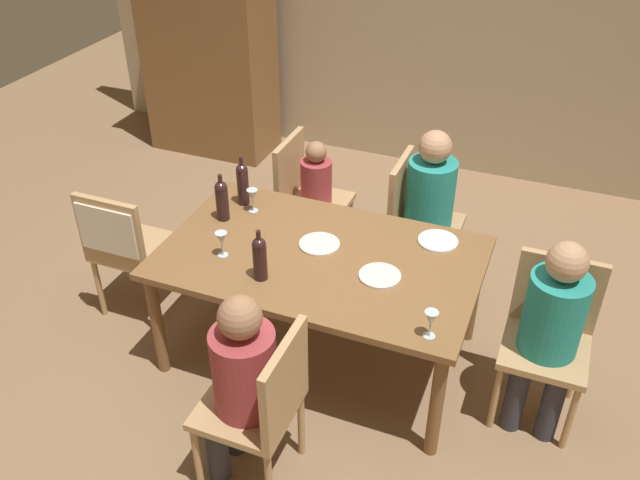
% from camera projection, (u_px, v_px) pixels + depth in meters
% --- Properties ---
extents(ground_plane, '(10.00, 10.00, 0.00)m').
position_uv_depth(ground_plane, '(320.00, 352.00, 4.16)').
color(ground_plane, '#846647').
extents(rear_room_partition, '(6.40, 0.12, 2.70)m').
position_uv_depth(rear_room_partition, '(445.00, 12.00, 5.51)').
color(rear_room_partition, tan).
rests_on(rear_room_partition, ground_plane).
extents(armoire_cabinet, '(1.18, 0.62, 2.18)m').
position_uv_depth(armoire_cabinet, '(207.00, 31.00, 5.92)').
color(armoire_cabinet, brown).
rests_on(armoire_cabinet, ground_plane).
extents(dining_table, '(1.76, 1.09, 0.73)m').
position_uv_depth(dining_table, '(320.00, 266.00, 3.79)').
color(dining_table, brown).
rests_on(dining_table, ground_plane).
extents(chair_far_right, '(0.44, 0.44, 0.92)m').
position_uv_depth(chair_far_right, '(415.00, 215.00, 4.48)').
color(chair_far_right, tan).
rests_on(chair_far_right, ground_plane).
extents(chair_near, '(0.44, 0.44, 0.92)m').
position_uv_depth(chair_near, '(264.00, 402.00, 3.13)').
color(chair_near, tan).
rests_on(chair_near, ground_plane).
extents(chair_right_end, '(0.44, 0.44, 0.92)m').
position_uv_depth(chair_right_end, '(549.00, 329.00, 3.54)').
color(chair_right_end, tan).
rests_on(chair_right_end, ground_plane).
extents(chair_far_left, '(0.44, 0.44, 0.92)m').
position_uv_depth(chair_far_left, '(305.00, 192.00, 4.72)').
color(chair_far_left, tan).
rests_on(chair_far_left, ground_plane).
extents(chair_left_end, '(0.44, 0.46, 0.92)m').
position_uv_depth(chair_left_end, '(121.00, 240.00, 4.12)').
color(chair_left_end, tan).
rests_on(chair_left_end, ground_plane).
extents(person_woman_host, '(0.36, 0.31, 1.15)m').
position_uv_depth(person_woman_host, '(434.00, 201.00, 4.37)').
color(person_woman_host, '#33333D').
rests_on(person_woman_host, ground_plane).
extents(person_man_bearded, '(0.34, 0.30, 1.12)m').
position_uv_depth(person_man_bearded, '(240.00, 377.00, 3.10)').
color(person_man_bearded, '#33333D').
rests_on(person_man_bearded, ground_plane).
extents(person_man_guest, '(0.30, 0.35, 1.13)m').
position_uv_depth(person_man_guest, '(551.00, 325.00, 3.39)').
color(person_man_guest, '#33333D').
rests_on(person_man_guest, ground_plane).
extents(person_child_small, '(0.25, 0.22, 0.94)m').
position_uv_depth(person_child_small, '(319.00, 192.00, 4.67)').
color(person_child_small, '#33333D').
rests_on(person_child_small, ground_plane).
extents(wine_bottle_tall_green, '(0.08, 0.08, 0.30)m').
position_uv_depth(wine_bottle_tall_green, '(222.00, 199.00, 3.99)').
color(wine_bottle_tall_green, black).
rests_on(wine_bottle_tall_green, dining_table).
extents(wine_bottle_dark_red, '(0.08, 0.08, 0.30)m').
position_uv_depth(wine_bottle_dark_red, '(260.00, 257.00, 3.50)').
color(wine_bottle_dark_red, black).
rests_on(wine_bottle_dark_red, dining_table).
extents(wine_bottle_short_olive, '(0.07, 0.07, 0.32)m').
position_uv_depth(wine_bottle_short_olive, '(243.00, 183.00, 4.13)').
color(wine_bottle_short_olive, black).
rests_on(wine_bottle_short_olive, dining_table).
extents(wine_glass_near_left, '(0.07, 0.07, 0.15)m').
position_uv_depth(wine_glass_near_left, '(431.00, 319.00, 3.14)').
color(wine_glass_near_left, silver).
rests_on(wine_glass_near_left, dining_table).
extents(wine_glass_centre, '(0.07, 0.07, 0.15)m').
position_uv_depth(wine_glass_centre, '(221.00, 239.00, 3.69)').
color(wine_glass_centre, silver).
rests_on(wine_glass_centre, dining_table).
extents(wine_glass_near_right, '(0.07, 0.07, 0.15)m').
position_uv_depth(wine_glass_near_right, '(252.00, 196.00, 4.07)').
color(wine_glass_near_right, silver).
rests_on(wine_glass_near_right, dining_table).
extents(dinner_plate_host, '(0.23, 0.23, 0.01)m').
position_uv_depth(dinner_plate_host, '(319.00, 244.00, 3.83)').
color(dinner_plate_host, silver).
rests_on(dinner_plate_host, dining_table).
extents(dinner_plate_guest_left, '(0.23, 0.23, 0.01)m').
position_uv_depth(dinner_plate_guest_left, '(380.00, 276.00, 3.58)').
color(dinner_plate_guest_left, silver).
rests_on(dinner_plate_guest_left, dining_table).
extents(dinner_plate_guest_right, '(0.23, 0.23, 0.01)m').
position_uv_depth(dinner_plate_guest_right, '(438.00, 241.00, 3.85)').
color(dinner_plate_guest_right, white).
rests_on(dinner_plate_guest_right, dining_table).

